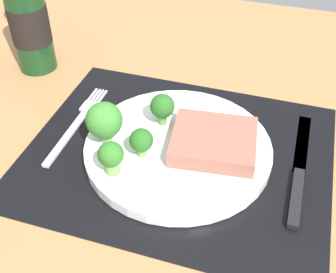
% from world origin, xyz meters
% --- Properties ---
extents(ground_plane, '(1.40, 1.10, 0.03)m').
position_xyz_m(ground_plane, '(0.00, 0.00, -0.01)').
color(ground_plane, '#996D42').
extents(placemat, '(0.43, 0.35, 0.00)m').
position_xyz_m(placemat, '(0.00, 0.00, 0.00)').
color(placemat, black).
rests_on(placemat, ground_plane).
extents(plate, '(0.27, 0.27, 0.02)m').
position_xyz_m(plate, '(0.00, 0.00, 0.01)').
color(plate, white).
rests_on(plate, placemat).
extents(steak, '(0.13, 0.11, 0.02)m').
position_xyz_m(steak, '(0.05, 0.01, 0.03)').
color(steak, '#8C5647').
rests_on(steak, plate).
extents(broccoli_center, '(0.04, 0.04, 0.05)m').
position_xyz_m(broccoli_center, '(-0.04, 0.04, 0.05)').
color(broccoli_center, '#5B8942').
rests_on(broccoli_center, plate).
extents(broccoli_back_left, '(0.05, 0.05, 0.06)m').
position_xyz_m(broccoli_back_left, '(-0.10, -0.02, 0.06)').
color(broccoli_back_left, '#6B994C').
rests_on(broccoli_back_left, plate).
extents(broccoli_front_edge, '(0.03, 0.03, 0.05)m').
position_xyz_m(broccoli_front_edge, '(-0.07, -0.08, 0.05)').
color(broccoli_front_edge, '#6B994C').
rests_on(broccoli_front_edge, plate).
extents(broccoli_near_steak, '(0.03, 0.03, 0.04)m').
position_xyz_m(broccoli_near_steak, '(-0.04, -0.04, 0.04)').
color(broccoli_near_steak, '#6B994C').
rests_on(broccoli_near_steak, plate).
extents(fork, '(0.02, 0.19, 0.01)m').
position_xyz_m(fork, '(-0.17, 0.01, 0.01)').
color(fork, silver).
rests_on(fork, placemat).
extents(knife, '(0.02, 0.23, 0.01)m').
position_xyz_m(knife, '(0.17, 0.01, 0.01)').
color(knife, black).
rests_on(knife, placemat).
extents(wine_bottle, '(0.07, 0.07, 0.29)m').
position_xyz_m(wine_bottle, '(-0.31, 0.15, 0.10)').
color(wine_bottle, '#143819').
rests_on(wine_bottle, ground_plane).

